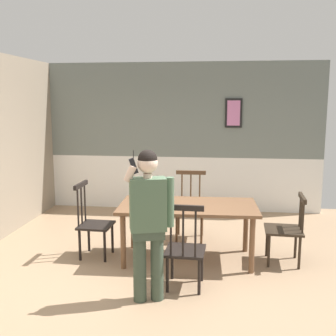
# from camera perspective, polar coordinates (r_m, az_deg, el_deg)

# --- Properties ---
(ground_plane) EXTENTS (7.12, 7.12, 0.00)m
(ground_plane) POSITION_cam_1_polar(r_m,az_deg,el_deg) (5.15, -1.41, -15.08)
(ground_plane) COLOR #9E7F60
(room_back_partition) EXTENTS (5.35, 0.17, 2.86)m
(room_back_partition) POSITION_cam_1_polar(r_m,az_deg,el_deg) (7.94, 1.99, 3.95)
(room_back_partition) COLOR slate
(room_back_partition) RESTS_ON ground_plane
(dining_table) EXTENTS (1.86, 1.01, 0.77)m
(dining_table) POSITION_cam_1_polar(r_m,az_deg,el_deg) (5.47, 2.82, -6.03)
(dining_table) COLOR brown
(dining_table) RESTS_ON ground_plane
(chair_near_window) EXTENTS (0.45, 0.45, 1.04)m
(chair_near_window) POSITION_cam_1_polar(r_m,az_deg,el_deg) (5.72, -10.47, -7.54)
(chair_near_window) COLOR black
(chair_near_window) RESTS_ON ground_plane
(chair_by_doorway) EXTENTS (0.50, 0.50, 0.92)m
(chair_by_doorway) POSITION_cam_1_polar(r_m,az_deg,el_deg) (5.63, 16.28, -8.20)
(chair_by_doorway) COLOR #2D2319
(chair_by_doorway) RESTS_ON ground_plane
(chair_at_table_head) EXTENTS (0.48, 0.48, 1.05)m
(chair_at_table_head) POSITION_cam_1_polar(r_m,az_deg,el_deg) (6.35, 3.11, -5.63)
(chair_at_table_head) COLOR #513823
(chair_at_table_head) RESTS_ON ground_plane
(chair_opposite_corner) EXTENTS (0.47, 0.47, 1.03)m
(chair_opposite_corner) POSITION_cam_1_polar(r_m,az_deg,el_deg) (4.71, 2.37, -11.24)
(chair_opposite_corner) COLOR black
(chair_opposite_corner) RESTS_ON ground_plane
(person_figure) EXTENTS (0.51, 0.31, 1.64)m
(person_figure) POSITION_cam_1_polar(r_m,az_deg,el_deg) (4.30, -2.72, -6.84)
(person_figure) COLOR #3A493A
(person_figure) RESTS_ON ground_plane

